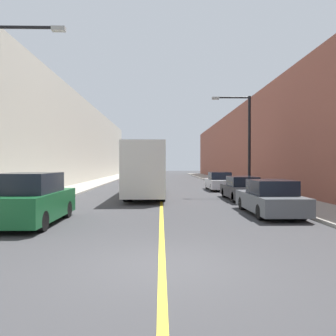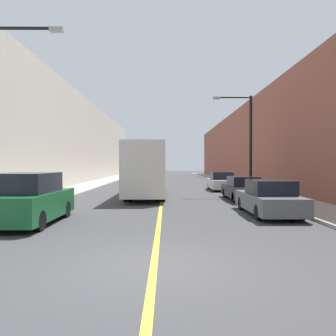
# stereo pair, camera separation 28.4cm
# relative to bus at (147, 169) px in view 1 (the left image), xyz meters

# --- Properties ---
(ground_plane) EXTENTS (200.00, 200.00, 0.00)m
(ground_plane) POSITION_rel_bus_xyz_m (0.99, -15.41, -1.86)
(ground_plane) COLOR #38383A
(sidewalk_left) EXTENTS (2.88, 72.00, 0.13)m
(sidewalk_left) POSITION_rel_bus_xyz_m (-6.36, 14.59, -1.80)
(sidewalk_left) COLOR #9E998E
(sidewalk_left) RESTS_ON ground
(sidewalk_right) EXTENTS (2.88, 72.00, 0.13)m
(sidewalk_right) POSITION_rel_bus_xyz_m (8.35, 14.59, -1.80)
(sidewalk_right) COLOR #9E998E
(sidewalk_right) RESTS_ON ground
(building_row_left) EXTENTS (4.00, 72.00, 9.72)m
(building_row_left) POSITION_rel_bus_xyz_m (-9.80, 14.59, 2.99)
(building_row_left) COLOR #B7B2A3
(building_row_left) RESTS_ON ground
(building_row_right) EXTENTS (4.00, 72.00, 8.79)m
(building_row_right) POSITION_rel_bus_xyz_m (11.78, 14.59, 2.53)
(building_row_right) COLOR brown
(building_row_right) RESTS_ON ground
(road_center_line) EXTENTS (0.16, 72.00, 0.01)m
(road_center_line) POSITION_rel_bus_xyz_m (0.99, 14.59, -1.86)
(road_center_line) COLOR gold
(road_center_line) RESTS_ON ground
(bus) EXTENTS (2.44, 10.49, 3.48)m
(bus) POSITION_rel_bus_xyz_m (0.00, 0.00, 0.00)
(bus) COLOR silver
(bus) RESTS_ON ground
(parked_suv_left) EXTENTS (1.96, 4.51, 1.87)m
(parked_suv_left) POSITION_rel_bus_xyz_m (-3.74, -10.43, -1.00)
(parked_suv_left) COLOR #145128
(parked_suv_left) RESTS_ON ground
(car_right_near) EXTENTS (1.88, 4.66, 1.51)m
(car_right_near) POSITION_rel_bus_xyz_m (5.69, -8.36, -1.18)
(car_right_near) COLOR #51565B
(car_right_near) RESTS_ON ground
(car_right_mid) EXTENTS (1.77, 4.78, 1.44)m
(car_right_mid) POSITION_rel_bus_xyz_m (5.90, -2.57, -1.21)
(car_right_mid) COLOR black
(car_right_mid) RESTS_ON ground
(car_right_far) EXTENTS (1.87, 4.27, 1.53)m
(car_right_far) POSITION_rel_bus_xyz_m (5.85, 4.82, -1.18)
(car_right_far) COLOR silver
(car_right_far) RESTS_ON ground
(street_lamp_left) EXTENTS (2.76, 0.24, 7.21)m
(street_lamp_left) POSITION_rel_bus_xyz_m (-4.97, -10.17, 2.42)
(street_lamp_left) COLOR black
(street_lamp_left) RESTS_ON sidewalk_left
(street_lamp_right) EXTENTS (2.76, 0.24, 6.84)m
(street_lamp_right) POSITION_rel_bus_xyz_m (6.94, 0.52, 2.23)
(street_lamp_right) COLOR black
(street_lamp_right) RESTS_ON sidewalk_right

